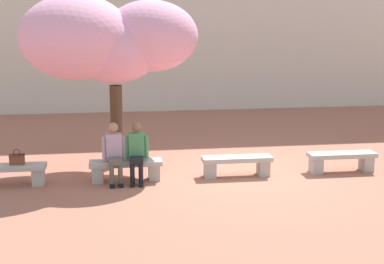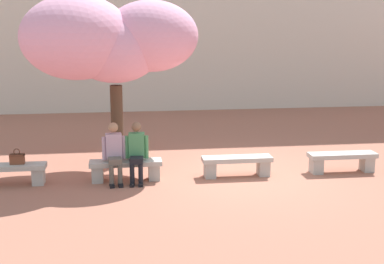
{
  "view_description": "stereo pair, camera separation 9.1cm",
  "coord_description": "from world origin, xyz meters",
  "px_view_note": "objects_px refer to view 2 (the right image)",
  "views": [
    {
      "loc": [
        -2.63,
        -11.28,
        3.48
      ],
      "look_at": [
        -0.99,
        0.2,
        1.0
      ],
      "focal_mm": 50.0,
      "sensor_mm": 36.0,
      "label": 1
    },
    {
      "loc": [
        -2.54,
        -11.29,
        3.48
      ],
      "look_at": [
        -0.99,
        0.2,
        1.0
      ],
      "focal_mm": 50.0,
      "sensor_mm": 36.0,
      "label": 2
    }
  ],
  "objects_px": {
    "stone_bench_west_end": "(8,172)",
    "cherry_tree_main": "(108,41)",
    "person_seated_left": "(114,150)",
    "handbag": "(17,158)",
    "stone_bench_near_east": "(342,160)",
    "person_seated_right": "(137,150)",
    "stone_bench_near_west": "(126,167)",
    "stone_bench_center": "(237,163)"
  },
  "relations": [
    {
      "from": "stone_bench_west_end",
      "to": "handbag",
      "type": "relative_size",
      "value": 4.62
    },
    {
      "from": "stone_bench_near_west",
      "to": "person_seated_right",
      "type": "height_order",
      "value": "person_seated_right"
    },
    {
      "from": "stone_bench_near_west",
      "to": "stone_bench_center",
      "type": "bearing_deg",
      "value": 0.0
    },
    {
      "from": "cherry_tree_main",
      "to": "stone_bench_near_east",
      "type": "bearing_deg",
      "value": -13.24
    },
    {
      "from": "cherry_tree_main",
      "to": "person_seated_left",
      "type": "bearing_deg",
      "value": -86.36
    },
    {
      "from": "stone_bench_west_end",
      "to": "cherry_tree_main",
      "type": "bearing_deg",
      "value": 29.94
    },
    {
      "from": "stone_bench_near_west",
      "to": "stone_bench_center",
      "type": "distance_m",
      "value": 2.47
    },
    {
      "from": "stone_bench_near_west",
      "to": "stone_bench_near_east",
      "type": "relative_size",
      "value": 1.0
    },
    {
      "from": "stone_bench_west_end",
      "to": "person_seated_left",
      "type": "bearing_deg",
      "value": -1.37
    },
    {
      "from": "person_seated_right",
      "to": "cherry_tree_main",
      "type": "height_order",
      "value": "cherry_tree_main"
    },
    {
      "from": "stone_bench_near_west",
      "to": "cherry_tree_main",
      "type": "bearing_deg",
      "value": 104.57
    },
    {
      "from": "stone_bench_near_east",
      "to": "person_seated_right",
      "type": "distance_m",
      "value": 4.71
    },
    {
      "from": "person_seated_left",
      "to": "cherry_tree_main",
      "type": "height_order",
      "value": "cherry_tree_main"
    },
    {
      "from": "stone_bench_west_end",
      "to": "person_seated_left",
      "type": "distance_m",
      "value": 2.27
    },
    {
      "from": "stone_bench_near_west",
      "to": "stone_bench_near_east",
      "type": "height_order",
      "value": "same"
    },
    {
      "from": "stone_bench_near_east",
      "to": "cherry_tree_main",
      "type": "distance_m",
      "value": 6.03
    },
    {
      "from": "stone_bench_near_west",
      "to": "person_seated_right",
      "type": "distance_m",
      "value": 0.47
    },
    {
      "from": "stone_bench_west_end",
      "to": "handbag",
      "type": "height_order",
      "value": "handbag"
    },
    {
      "from": "person_seated_left",
      "to": "cherry_tree_main",
      "type": "distance_m",
      "value": 2.61
    },
    {
      "from": "person_seated_right",
      "to": "stone_bench_near_east",
      "type": "bearing_deg",
      "value": 0.65
    },
    {
      "from": "person_seated_left",
      "to": "person_seated_right",
      "type": "distance_m",
      "value": 0.48
    },
    {
      "from": "stone_bench_near_west",
      "to": "stone_bench_west_end",
      "type": "bearing_deg",
      "value": 180.0
    },
    {
      "from": "stone_bench_near_west",
      "to": "stone_bench_center",
      "type": "xyz_separation_m",
      "value": [
        2.47,
        0.0,
        0.0
      ]
    },
    {
      "from": "stone_bench_near_west",
      "to": "handbag",
      "type": "xyz_separation_m",
      "value": [
        -2.27,
        0.02,
        0.28
      ]
    },
    {
      "from": "handbag",
      "to": "stone_bench_west_end",
      "type": "bearing_deg",
      "value": -173.73
    },
    {
      "from": "person_seated_left",
      "to": "stone_bench_near_west",
      "type": "bearing_deg",
      "value": 12.56
    },
    {
      "from": "stone_bench_near_east",
      "to": "person_seated_left",
      "type": "height_order",
      "value": "person_seated_left"
    },
    {
      "from": "person_seated_left",
      "to": "person_seated_right",
      "type": "height_order",
      "value": "same"
    },
    {
      "from": "person_seated_left",
      "to": "cherry_tree_main",
      "type": "bearing_deg",
      "value": 93.64
    },
    {
      "from": "cherry_tree_main",
      "to": "handbag",
      "type": "bearing_deg",
      "value": -148.12
    },
    {
      "from": "stone_bench_near_east",
      "to": "handbag",
      "type": "bearing_deg",
      "value": 179.83
    },
    {
      "from": "stone_bench_west_end",
      "to": "person_seated_left",
      "type": "relative_size",
      "value": 1.21
    },
    {
      "from": "stone_bench_west_end",
      "to": "stone_bench_near_east",
      "type": "xyz_separation_m",
      "value": [
        7.4,
        0.0,
        0.0
      ]
    },
    {
      "from": "stone_bench_center",
      "to": "stone_bench_near_east",
      "type": "height_order",
      "value": "same"
    },
    {
      "from": "stone_bench_center",
      "to": "handbag",
      "type": "relative_size",
      "value": 4.62
    },
    {
      "from": "stone_bench_center",
      "to": "handbag",
      "type": "xyz_separation_m",
      "value": [
        -4.74,
        0.02,
        0.28
      ]
    },
    {
      "from": "stone_bench_near_east",
      "to": "handbag",
      "type": "xyz_separation_m",
      "value": [
        -7.21,
        0.02,
        0.28
      ]
    },
    {
      "from": "stone_bench_near_east",
      "to": "person_seated_right",
      "type": "relative_size",
      "value": 1.21
    },
    {
      "from": "person_seated_right",
      "to": "handbag",
      "type": "xyz_separation_m",
      "value": [
        -2.51,
        0.07,
        -0.12
      ]
    },
    {
      "from": "stone_bench_west_end",
      "to": "person_seated_right",
      "type": "distance_m",
      "value": 2.74
    },
    {
      "from": "handbag",
      "to": "person_seated_left",
      "type": "bearing_deg",
      "value": -2.1
    },
    {
      "from": "handbag",
      "to": "cherry_tree_main",
      "type": "distance_m",
      "value": 3.32
    }
  ]
}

